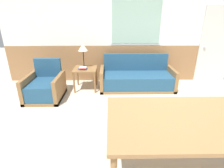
# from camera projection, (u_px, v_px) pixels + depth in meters

# --- Properties ---
(ground_plane) EXTENTS (16.00, 16.00, 0.00)m
(ground_plane) POSITION_uv_depth(u_px,v_px,m) (161.00, 140.00, 2.67)
(ground_plane) COLOR beige
(wall_back) EXTENTS (7.20, 0.09, 2.70)m
(wall_back) POSITION_uv_depth(u_px,v_px,m) (139.00, 32.00, 4.61)
(wall_back) COLOR #996B42
(wall_back) RESTS_ON ground_plane
(couch) EXTENTS (1.85, 0.80, 0.83)m
(couch) POSITION_uv_depth(u_px,v_px,m) (137.00, 79.00, 4.48)
(couch) COLOR olive
(couch) RESTS_ON ground_plane
(armchair) EXTENTS (0.76, 0.86, 0.83)m
(armchair) POSITION_uv_depth(u_px,v_px,m) (45.00, 88.00, 3.93)
(armchair) COLOR olive
(armchair) RESTS_ON ground_plane
(side_table) EXTENTS (0.56, 0.56, 0.55)m
(side_table) POSITION_uv_depth(u_px,v_px,m) (85.00, 72.00, 4.33)
(side_table) COLOR olive
(side_table) RESTS_ON ground_plane
(table_lamp) EXTENTS (0.24, 0.24, 0.58)m
(table_lamp) POSITION_uv_depth(u_px,v_px,m) (83.00, 48.00, 4.21)
(table_lamp) COLOR black
(table_lamp) RESTS_ON side_table
(book_stack) EXTENTS (0.22, 0.16, 0.06)m
(book_stack) POSITION_uv_depth(u_px,v_px,m) (83.00, 68.00, 4.20)
(book_stack) COLOR #234799
(book_stack) RESTS_ON side_table
(dining_table) EXTENTS (1.74, 1.03, 0.76)m
(dining_table) POSITION_uv_depth(u_px,v_px,m) (188.00, 123.00, 1.88)
(dining_table) COLOR #9E7042
(dining_table) RESTS_ON ground_plane
(entry_door) EXTENTS (0.87, 0.09, 2.00)m
(entry_door) POSITION_uv_depth(u_px,v_px,m) (215.00, 45.00, 4.72)
(entry_door) COLOR silver
(entry_door) RESTS_ON ground_plane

